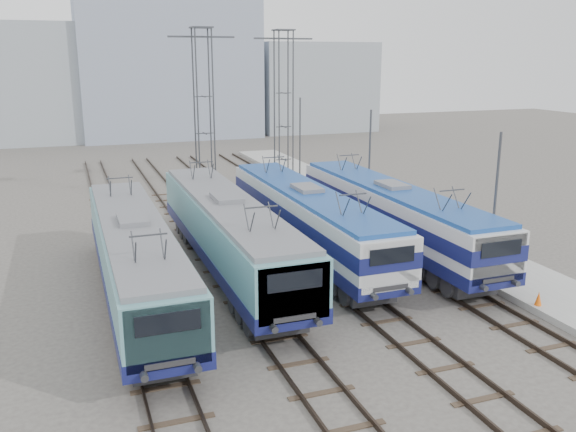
# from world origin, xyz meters

# --- Properties ---
(ground) EXTENTS (160.00, 160.00, 0.00)m
(ground) POSITION_xyz_m (0.00, 0.00, 0.00)
(ground) COLOR #514C47
(platform) EXTENTS (4.00, 70.00, 0.30)m
(platform) POSITION_xyz_m (10.20, 8.00, 0.15)
(platform) COLOR #9E9E99
(platform) RESTS_ON ground
(locomotive_far_left) EXTENTS (2.75, 17.35, 3.26)m
(locomotive_far_left) POSITION_xyz_m (-6.75, 5.18, 2.17)
(locomotive_far_left) COLOR #141853
(locomotive_far_left) RESTS_ON ground
(locomotive_center_left) EXTENTS (2.85, 18.02, 3.39)m
(locomotive_center_left) POSITION_xyz_m (-2.25, 7.17, 2.25)
(locomotive_center_left) COLOR #141853
(locomotive_center_left) RESTS_ON ground
(locomotive_center_right) EXTENTS (2.77, 17.49, 3.29)m
(locomotive_center_right) POSITION_xyz_m (2.25, 8.39, 2.24)
(locomotive_center_right) COLOR #141853
(locomotive_center_right) RESTS_ON ground
(locomotive_far_right) EXTENTS (2.76, 17.44, 3.28)m
(locomotive_far_right) POSITION_xyz_m (6.75, 7.68, 2.23)
(locomotive_far_right) COLOR #141853
(locomotive_far_right) RESTS_ON ground
(catenary_tower_west) EXTENTS (4.50, 1.20, 12.00)m
(catenary_tower_west) POSITION_xyz_m (0.00, 22.00, 6.64)
(catenary_tower_west) COLOR #3F4247
(catenary_tower_west) RESTS_ON ground
(catenary_tower_east) EXTENTS (4.50, 1.20, 12.00)m
(catenary_tower_east) POSITION_xyz_m (6.50, 24.00, 6.64)
(catenary_tower_east) COLOR #3F4247
(catenary_tower_east) RESTS_ON ground
(mast_front) EXTENTS (0.12, 0.12, 7.00)m
(mast_front) POSITION_xyz_m (8.60, 2.00, 3.50)
(mast_front) COLOR #3F4247
(mast_front) RESTS_ON ground
(mast_mid) EXTENTS (0.12, 0.12, 7.00)m
(mast_mid) POSITION_xyz_m (8.60, 14.00, 3.50)
(mast_mid) COLOR #3F4247
(mast_mid) RESTS_ON ground
(mast_rear) EXTENTS (0.12, 0.12, 7.00)m
(mast_rear) POSITION_xyz_m (8.60, 26.00, 3.50)
(mast_rear) COLOR #3F4247
(mast_rear) RESTS_ON ground
(safety_cone) EXTENTS (0.28, 0.28, 0.59)m
(safety_cone) POSITION_xyz_m (8.50, -1.28, 0.59)
(safety_cone) COLOR #FF620E
(safety_cone) RESTS_ON platform
(building_west) EXTENTS (18.00, 12.00, 14.00)m
(building_west) POSITION_xyz_m (-14.00, 62.00, 7.00)
(building_west) COLOR #959FA7
(building_west) RESTS_ON ground
(building_center) EXTENTS (22.00, 14.00, 18.00)m
(building_center) POSITION_xyz_m (4.00, 62.00, 9.00)
(building_center) COLOR #8D98AE
(building_center) RESTS_ON ground
(building_east) EXTENTS (16.00, 12.00, 12.00)m
(building_east) POSITION_xyz_m (24.00, 62.00, 6.00)
(building_east) COLOR #959FA7
(building_east) RESTS_ON ground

